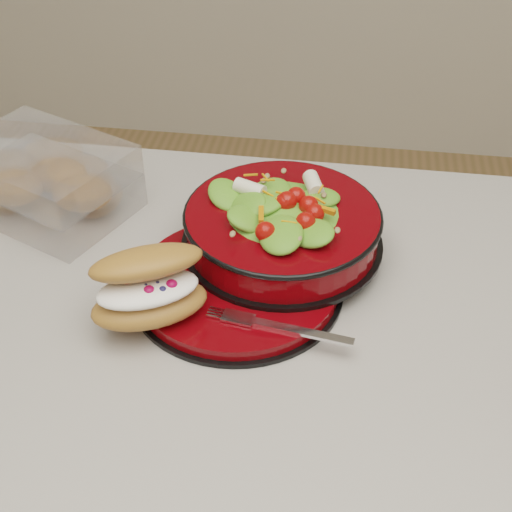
# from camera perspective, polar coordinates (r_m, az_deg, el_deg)

# --- Properties ---
(dinner_plate) EXTENTS (0.26, 0.26, 0.02)m
(dinner_plate) POSITION_cam_1_polar(r_m,az_deg,el_deg) (0.86, -1.46, -2.28)
(dinner_plate) COLOR black
(dinner_plate) RESTS_ON island_counter
(salad_bowl) EXTENTS (0.26, 0.26, 0.10)m
(salad_bowl) POSITION_cam_1_polar(r_m,az_deg,el_deg) (0.88, 2.14, 2.93)
(salad_bowl) COLOR black
(salad_bowl) RESTS_ON dinner_plate
(croissant) EXTENTS (0.15, 0.14, 0.08)m
(croissant) POSITION_cam_1_polar(r_m,az_deg,el_deg) (0.79, -8.52, -2.48)
(croissant) COLOR #B77637
(croissant) RESTS_ON dinner_plate
(fork) EXTENTS (0.15, 0.04, 0.00)m
(fork) POSITION_cam_1_polar(r_m,az_deg,el_deg) (0.79, 2.10, -5.73)
(fork) COLOR silver
(fork) RESTS_ON dinner_plate
(pastry_box) EXTENTS (0.26, 0.23, 0.09)m
(pastry_box) POSITION_cam_1_polar(r_m,az_deg,el_deg) (1.03, -16.41, 5.83)
(pastry_box) COLOR white
(pastry_box) RESTS_ON island_counter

